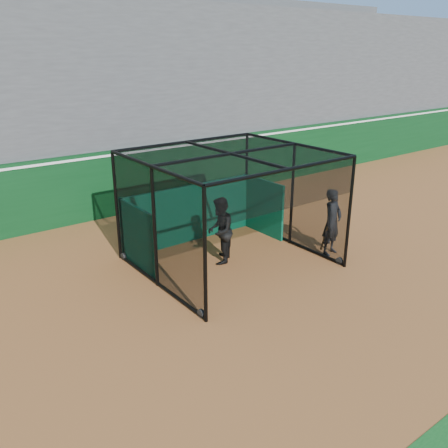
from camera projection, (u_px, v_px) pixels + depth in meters
ground at (253, 303)px, 11.87m from camera, size 120.00×120.00×0.00m
outfield_wall at (107, 183)px, 17.80m from camera, size 50.00×0.50×2.50m
grandstand at (62, 89)px, 19.52m from camera, size 50.00×7.85×8.95m
batting_cage at (230, 210)px, 13.63m from camera, size 5.05×4.64×3.28m
batter at (220, 231)px, 13.87m from camera, size 1.22×1.22×1.99m
on_deck_player at (332, 222)px, 14.45m from camera, size 0.83×0.62×2.07m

